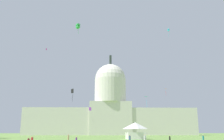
{
  "coord_description": "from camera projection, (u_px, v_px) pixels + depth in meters",
  "views": [
    {
      "loc": [
        -1.1,
        -22.62,
        2.5
      ],
      "look_at": [
        3.77,
        92.45,
        29.91
      ],
      "focal_mm": 41.6,
      "sensor_mm": 36.0,
      "label": 1
    }
  ],
  "objects": [
    {
      "name": "kite_green_mid",
      "position": [
        78.0,
        26.0,
        77.08
      ],
      "size": [
        1.44,
        1.44,
        3.13
      ],
      "rotation": [
        0.0,
        0.0,
        3.95
      ],
      "color": "green"
    },
    {
      "name": "person_tan_near_tree_west",
      "position": [
        68.0,
        138.0,
        68.78
      ],
      "size": [
        0.56,
        0.56,
        1.81
      ],
      "rotation": [
        0.0,
        0.0,
        1.26
      ],
      "color": "tan",
      "rests_on": "ground_plane"
    },
    {
      "name": "kite_magenta_high",
      "position": [
        46.0,
        49.0,
        177.74
      ],
      "size": [
        0.8,
        0.38,
        1.23
      ],
      "rotation": [
        0.0,
        0.0,
        5.34
      ],
      "color": "#D1339E"
    },
    {
      "name": "event_tent",
      "position": [
        135.0,
        131.0,
        87.33
      ],
      "size": [
        6.51,
        7.28,
        5.55
      ],
      "rotation": [
        0.0,
        0.0,
        0.05
      ],
      "color": "white",
      "rests_on": "ground_plane"
    },
    {
      "name": "person_denim_deep_crowd",
      "position": [
        130.0,
        139.0,
        59.98
      ],
      "size": [
        0.47,
        0.47,
        1.78
      ],
      "rotation": [
        0.0,
        0.0,
        6.2
      ],
      "color": "#3D5684",
      "rests_on": "ground_plane"
    },
    {
      "name": "kite_turquoise_low",
      "position": [
        147.0,
        98.0,
        95.43
      ],
      "size": [
        1.7,
        1.49,
        3.71
      ],
      "rotation": [
        0.0,
        0.0,
        0.65
      ],
      "color": "teal"
    },
    {
      "name": "kite_cyan_high",
      "position": [
        168.0,
        30.0,
        121.29
      ],
      "size": [
        1.16,
        1.15,
        4.06
      ],
      "rotation": [
        0.0,
        0.0,
        1.0
      ],
      "color": "#33BCDB"
    },
    {
      "name": "person_white_lawn_far_left",
      "position": [
        145.0,
        138.0,
        73.03
      ],
      "size": [
        0.53,
        0.53,
        1.75
      ],
      "rotation": [
        0.0,
        0.0,
        1.13
      ],
      "color": "silver",
      "rests_on": "ground_plane"
    },
    {
      "name": "capitol_building",
      "position": [
        110.0,
        111.0,
        189.88
      ],
      "size": [
        122.66,
        23.15,
        59.67
      ],
      "color": "beige",
      "rests_on": "ground_plane"
    },
    {
      "name": "kite_black_low",
      "position": [
        72.0,
        92.0,
        79.41
      ],
      "size": [
        0.89,
        0.71,
        4.09
      ],
      "rotation": [
        0.0,
        0.0,
        1.83
      ],
      "color": "black"
    },
    {
      "name": "kite_orange_mid",
      "position": [
        166.0,
        90.0,
        149.37
      ],
      "size": [
        1.64,
        1.42,
        3.74
      ],
      "rotation": [
        0.0,
        0.0,
        2.63
      ],
      "color": "orange"
    },
    {
      "name": "person_teal_mid_center",
      "position": [
        203.0,
        138.0,
        74.83
      ],
      "size": [
        0.62,
        0.62,
        1.58
      ],
      "rotation": [
        0.0,
        0.0,
        3.51
      ],
      "color": "#1E757A",
      "rests_on": "ground_plane"
    },
    {
      "name": "kite_violet_low",
      "position": [
        90.0,
        109.0,
        82.85
      ],
      "size": [
        0.78,
        0.7,
        1.13
      ],
      "rotation": [
        0.0,
        0.0,
        1.83
      ],
      "color": "purple"
    },
    {
      "name": "person_black_lawn_far_right",
      "position": [
        170.0,
        139.0,
        65.44
      ],
      "size": [
        0.44,
        0.44,
        1.51
      ],
      "rotation": [
        0.0,
        0.0,
        4.46
      ],
      "color": "black",
      "rests_on": "ground_plane"
    }
  ]
}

